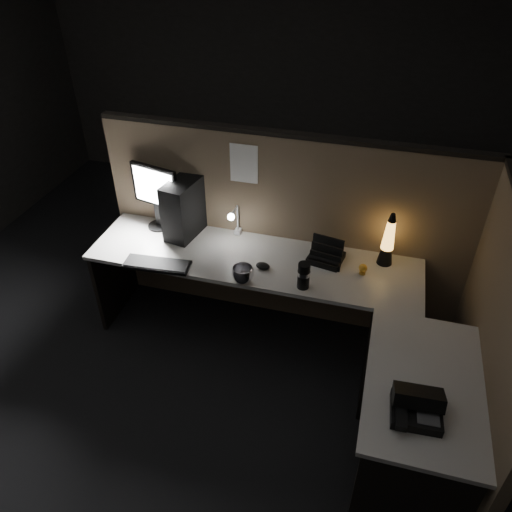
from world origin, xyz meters
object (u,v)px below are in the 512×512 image
(monitor, at_px, (155,191))
(keyboard, at_px, (157,265))
(lava_lamp, at_px, (388,243))
(desk_phone, at_px, (416,406))
(pc_tower, at_px, (187,206))

(monitor, xyz_separation_m, keyboard, (0.19, -0.47, -0.29))
(lava_lamp, height_order, desk_phone, lava_lamp)
(keyboard, height_order, desk_phone, desk_phone)
(monitor, bearing_deg, pc_tower, 11.35)
(monitor, distance_m, keyboard, 0.58)
(monitor, relative_size, lava_lamp, 1.26)
(pc_tower, bearing_deg, lava_lamp, 9.48)
(monitor, height_order, lava_lamp, monitor)
(pc_tower, xyz_separation_m, desk_phone, (1.65, -1.21, -0.16))
(pc_tower, height_order, lava_lamp, pc_tower)
(pc_tower, height_order, monitor, monitor)
(lava_lamp, distance_m, desk_phone, 1.22)
(keyboard, bearing_deg, desk_phone, -28.31)
(monitor, bearing_deg, desk_phone, -19.52)
(keyboard, height_order, lava_lamp, lava_lamp)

